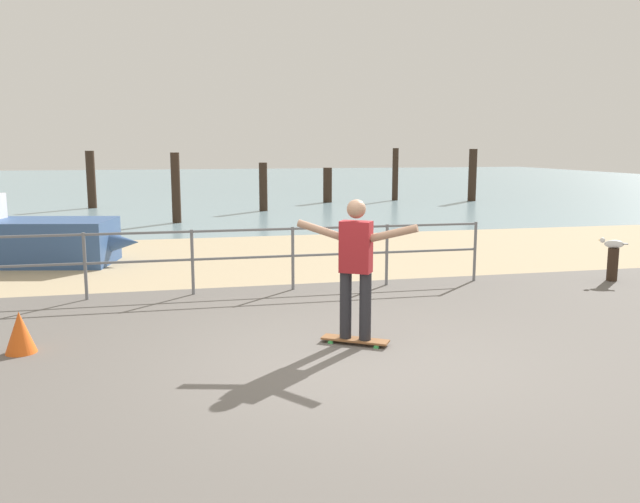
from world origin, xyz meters
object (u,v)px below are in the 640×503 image
at_px(sailboat, 7,239).
at_px(traffic_cone, 20,333).
at_px(skateboard, 355,340).
at_px(seagull, 613,244).
at_px(bollard_short, 613,265).
at_px(skateboarder, 356,261).

relative_size(sailboat, traffic_cone, 10.13).
xyz_separation_m(skateboard, seagull, (5.33, 2.55, 0.60)).
bearing_deg(traffic_cone, bollard_short, 12.52).
height_order(skateboard, traffic_cone, traffic_cone).
relative_size(sailboat, skateboard, 6.47).
relative_size(seagull, traffic_cone, 0.91).
bearing_deg(bollard_short, skateboard, -154.61).
xyz_separation_m(skateboard, traffic_cone, (-3.79, 0.51, 0.18)).
bearing_deg(sailboat, skateboarder, -51.30).
distance_m(skateboard, bollard_short, 5.93).
bearing_deg(sailboat, bollard_short, -20.87).
bearing_deg(traffic_cone, seagull, 12.58).
bearing_deg(seagull, bollard_short, -26.43).
bearing_deg(skateboarder, traffic_cone, 172.31).
xyz_separation_m(sailboat, seagull, (10.61, -4.04, 0.15)).
height_order(bollard_short, seagull, seagull).
height_order(sailboat, seagull, sailboat).
relative_size(skateboarder, seagull, 3.61).
bearing_deg(skateboard, traffic_cone, 172.31).
height_order(sailboat, traffic_cone, sailboat).
bearing_deg(seagull, traffic_cone, -167.42).
xyz_separation_m(skateboarder, bollard_short, (5.35, 2.54, -0.72)).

